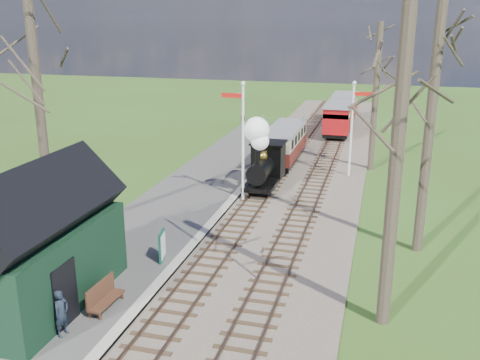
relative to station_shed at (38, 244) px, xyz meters
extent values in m
ellipsoid|color=#385B23|center=(-20.70, 56.00, -17.03)|extent=(57.60, 36.00, 16.20)
ellipsoid|color=#385B23|center=(14.30, 61.00, -20.31)|extent=(70.40, 44.00, 19.80)
ellipsoid|color=#385B23|center=(-3.70, 66.00, -18.67)|extent=(64.00, 40.00, 18.00)
cube|color=brown|center=(5.60, 18.00, -2.22)|extent=(8.00, 60.00, 0.10)
cube|color=brown|center=(3.80, 18.00, -2.13)|extent=(0.07, 60.00, 0.12)
cube|color=brown|center=(4.80, 18.00, -2.13)|extent=(0.07, 60.00, 0.12)
cube|color=#38281C|center=(4.30, 18.00, -2.17)|extent=(1.60, 60.00, 0.09)
cube|color=brown|center=(6.40, 18.00, -2.13)|extent=(0.07, 60.00, 0.12)
cube|color=brown|center=(7.40, 18.00, -2.13)|extent=(0.07, 60.00, 0.12)
cube|color=#38281C|center=(6.90, 18.00, -2.17)|extent=(1.60, 60.00, 0.09)
cube|color=#474442|center=(0.80, 10.00, -2.17)|extent=(5.00, 44.00, 0.20)
cube|color=#B2AD9E|center=(3.10, 10.00, -2.16)|extent=(0.40, 44.00, 0.21)
cube|color=black|center=(0.00, 0.00, -0.77)|extent=(3.00, 6.00, 2.60)
cube|color=black|center=(0.00, 0.00, 1.08)|extent=(3.25, 6.30, 3.25)
cube|color=black|center=(1.52, -1.00, -1.07)|extent=(0.06, 1.20, 2.00)
cylinder|color=silver|center=(3.60, 12.00, 0.73)|extent=(0.14, 0.14, 6.00)
sphere|color=silver|center=(3.60, 12.00, 3.83)|extent=(0.24, 0.24, 0.24)
cube|color=#B7140F|center=(3.05, 12.00, 3.23)|extent=(1.10, 0.08, 0.22)
cube|color=black|center=(3.60, 12.00, 2.13)|extent=(0.18, 0.06, 0.30)
cylinder|color=silver|center=(8.60, 18.00, 0.48)|extent=(0.14, 0.14, 5.50)
sphere|color=silver|center=(8.60, 18.00, 3.33)|extent=(0.24, 0.24, 0.24)
cube|color=#B7140F|center=(9.15, 18.00, 2.73)|extent=(1.10, 0.08, 0.22)
cube|color=black|center=(8.60, 18.00, 1.63)|extent=(0.18, 0.06, 0.30)
cylinder|color=#382D23|center=(-3.00, 5.00, 3.23)|extent=(0.41, 0.41, 11.00)
cylinder|color=#382D23|center=(10.80, 2.00, 3.73)|extent=(0.42, 0.42, 12.00)
cylinder|color=#382D23|center=(12.10, 8.00, 2.73)|extent=(0.40, 0.40, 10.00)
cylinder|color=#382D23|center=(9.80, 20.00, 2.23)|extent=(0.39, 0.39, 9.00)
cube|color=slate|center=(4.60, 32.00, -1.52)|extent=(12.60, 0.02, 0.01)
cube|color=slate|center=(4.60, 32.00, -1.82)|extent=(12.60, 0.02, 0.02)
cylinder|color=slate|center=(4.60, 32.00, -1.77)|extent=(0.08, 0.08, 1.00)
cube|color=black|center=(4.30, 13.82, -1.65)|extent=(1.59, 3.74, 0.23)
cylinder|color=black|center=(4.30, 13.26, -0.81)|extent=(1.03, 2.43, 1.03)
cube|color=black|center=(4.30, 14.94, -0.71)|extent=(1.68, 1.50, 1.87)
cylinder|color=black|center=(4.30, 12.32, 0.04)|extent=(0.26, 0.26, 0.75)
sphere|color=#B68E35|center=(4.30, 13.54, -0.15)|extent=(0.49, 0.49, 0.49)
sphere|color=white|center=(4.40, 12.32, 0.92)|extent=(0.94, 0.94, 0.94)
sphere|color=white|center=(4.20, 12.42, 1.49)|extent=(1.31, 1.31, 1.31)
cylinder|color=black|center=(3.80, 12.70, -1.77)|extent=(0.09, 0.60, 0.60)
cylinder|color=black|center=(4.80, 12.70, -1.77)|extent=(0.09, 0.60, 0.60)
cube|color=black|center=(4.30, 19.82, -1.74)|extent=(1.78, 6.55, 0.28)
cube|color=#5B1A14|center=(4.30, 19.82, -1.18)|extent=(1.87, 6.55, 0.84)
cube|color=#C0B691|center=(4.30, 19.82, -0.34)|extent=(1.87, 6.55, 0.84)
cube|color=slate|center=(4.30, 19.82, 0.13)|extent=(1.96, 6.73, 0.11)
cube|color=black|center=(6.90, 29.18, -1.73)|extent=(1.85, 4.87, 0.29)
cube|color=#9A0C0F|center=(6.90, 29.18, -1.14)|extent=(1.95, 4.87, 0.88)
cube|color=#C0B691|center=(6.90, 29.18, -0.26)|extent=(1.95, 4.87, 0.88)
cube|color=slate|center=(6.90, 29.18, 0.22)|extent=(2.05, 5.07, 0.12)
cube|color=black|center=(6.90, 34.68, -1.73)|extent=(1.85, 4.87, 0.29)
cube|color=#9A0C0F|center=(6.90, 34.68, -1.14)|extent=(1.95, 4.87, 0.88)
cube|color=#C0B691|center=(6.90, 34.68, -0.26)|extent=(1.95, 4.87, 0.88)
cube|color=slate|center=(6.90, 34.68, 0.22)|extent=(2.05, 5.07, 0.12)
cube|color=#104A35|center=(2.50, 3.98, -1.48)|extent=(0.23, 0.80, 1.17)
cube|color=silver|center=(2.55, 3.99, -1.48)|extent=(0.15, 0.69, 0.96)
cube|color=#4C2B1B|center=(2.18, 0.18, -1.81)|extent=(0.54, 1.60, 0.07)
cube|color=#4C2B1B|center=(1.98, 0.19, -1.50)|extent=(0.14, 1.58, 0.68)
cube|color=#4C2B1B|center=(2.35, -0.49, -1.96)|extent=(0.07, 0.07, 0.23)
cube|color=#4C2B1B|center=(2.01, 0.86, -1.96)|extent=(0.07, 0.07, 0.23)
imported|color=#1B2431|center=(1.70, -1.53, -1.35)|extent=(0.42, 0.57, 1.44)
camera|label=1|loc=(10.34, -13.47, 6.92)|focal=40.00mm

